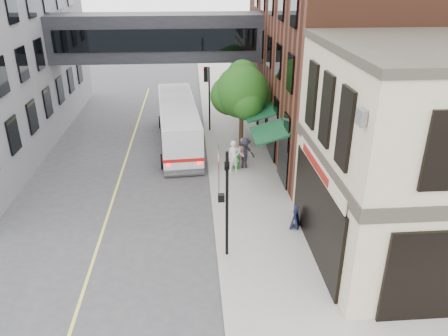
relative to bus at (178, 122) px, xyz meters
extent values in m
plane|color=#38383A|center=(1.76, -14.77, -1.58)|extent=(120.00, 120.00, 0.00)
cube|color=gray|center=(3.76, -0.77, -1.50)|extent=(4.00, 60.00, 0.15)
cube|color=black|center=(5.70, -12.77, 0.27)|extent=(0.14, 6.40, 3.40)
cube|color=black|center=(5.66, -12.77, 0.27)|extent=(0.04, 5.90, 3.00)
cube|color=maroon|center=(5.64, -12.17, 2.22)|extent=(0.03, 3.60, 0.32)
cube|color=#4A2517|center=(11.76, 0.23, 5.42)|extent=(12.00, 18.00, 14.00)
cube|color=#0C351A|center=(4.90, -1.02, 1.42)|extent=(1.80, 13.00, 0.40)
cube|color=black|center=(-1.24, 3.23, 4.92)|extent=(14.00, 3.00, 3.00)
cube|color=black|center=(-1.24, 1.68, 4.92)|extent=(13.00, 0.08, 1.40)
cube|color=black|center=(-1.24, 4.78, 4.92)|extent=(13.00, 0.08, 1.40)
cylinder|color=black|center=(2.16, -12.77, 0.82)|extent=(0.12, 0.12, 4.50)
cube|color=black|center=(1.94, -12.77, 1.17)|extent=(0.25, 0.22, 0.30)
imported|color=black|center=(2.16, -12.77, 2.67)|extent=(0.20, 0.16, 1.00)
cylinder|color=black|center=(2.16, 2.23, 0.82)|extent=(0.12, 0.12, 4.50)
cube|color=black|center=(1.94, 2.23, 1.17)|extent=(0.25, 0.22, 0.30)
cube|color=black|center=(1.94, 2.23, 2.57)|extent=(0.28, 0.28, 1.00)
sphere|color=#FF0C05|center=(1.78, 2.23, 2.92)|extent=(0.18, 0.18, 0.18)
cylinder|color=gray|center=(2.16, -7.77, 0.07)|extent=(0.08, 0.08, 3.00)
cube|color=white|center=(2.14, -7.77, 0.77)|extent=(0.03, 0.75, 0.22)
cube|color=#0C591E|center=(2.14, -7.77, 1.32)|extent=(0.03, 0.70, 0.18)
cube|color=#B20C0C|center=(2.14, -7.77, 0.27)|extent=(0.03, 0.30, 0.40)
cylinder|color=#382619|center=(3.96, -1.77, -0.03)|extent=(0.28, 0.28, 2.80)
sphere|color=#1B4B14|center=(3.96, -1.77, 2.37)|extent=(3.20, 3.20, 3.20)
sphere|color=#1B4B14|center=(4.76, -1.27, 1.97)|extent=(2.20, 2.20, 2.20)
sphere|color=#1B4B14|center=(3.26, -1.47, 2.07)|extent=(2.40, 2.40, 2.40)
sphere|color=#1B4B14|center=(4.06, -1.17, 3.17)|extent=(2.00, 2.00, 2.00)
cube|color=#D8CC4C|center=(-3.24, -4.77, -1.57)|extent=(0.12, 40.00, 0.01)
cube|color=silver|center=(0.00, 0.00, -0.08)|extent=(3.05, 10.58, 2.63)
cube|color=black|center=(0.00, 0.00, 0.37)|extent=(3.09, 10.40, 0.95)
cube|color=#B20C0C|center=(0.00, 0.00, -0.53)|extent=(3.10, 10.60, 0.20)
cylinder|color=black|center=(-0.84, -3.88, -1.12)|extent=(0.34, 0.93, 0.91)
cylinder|color=black|center=(1.42, -3.71, -1.12)|extent=(0.34, 0.93, 0.91)
cylinder|color=black|center=(-1.39, 3.35, -1.12)|extent=(0.34, 0.93, 0.91)
cylinder|color=black|center=(0.87, 3.53, -1.12)|extent=(0.34, 0.93, 0.91)
imported|color=white|center=(3.20, -4.96, -0.49)|extent=(0.77, 0.60, 1.87)
imported|color=pink|center=(3.84, -4.40, -0.52)|extent=(0.97, 0.81, 1.81)
imported|color=#21212A|center=(3.87, -4.41, -0.51)|extent=(1.20, 0.72, 1.82)
cube|color=#1A6216|center=(3.40, -4.42, -1.01)|extent=(0.45, 0.41, 0.84)
cube|color=black|center=(5.36, -10.98, -0.94)|extent=(0.53, 0.63, 0.97)
camera|label=1|loc=(0.94, -27.39, 9.16)|focal=35.00mm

